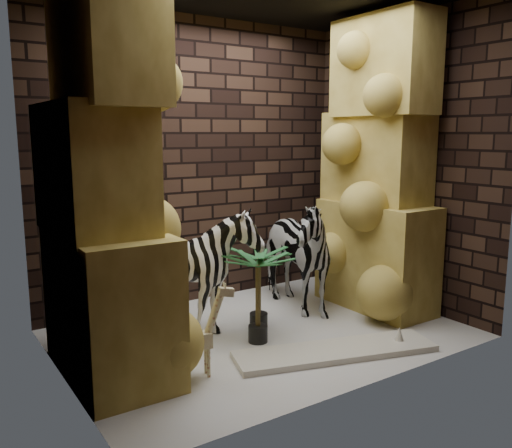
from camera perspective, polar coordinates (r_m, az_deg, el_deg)
floor at (r=4.96m, az=0.77°, el=-11.67°), size 3.50×3.50×0.00m
wall_back at (r=5.70m, az=-6.35°, el=6.55°), size 3.50×0.00×3.50m
wall_front at (r=3.67m, az=11.95°, el=4.68°), size 3.50×0.00×3.50m
wall_left at (r=3.92m, az=-20.89°, el=4.56°), size 0.00×3.00×3.00m
wall_right at (r=5.80m, az=15.32°, el=6.32°), size 0.00×3.00×3.00m
rock_pillar_left at (r=4.01m, az=-16.00°, el=4.92°), size 0.68×1.30×3.00m
rock_pillar_right at (r=5.55m, az=13.06°, el=6.28°), size 0.58×1.25×3.00m
zebra_right at (r=5.46m, az=3.58°, el=-2.09°), size 0.74×1.23×1.39m
zebra_left at (r=4.85m, az=-6.62°, el=-5.58°), size 1.11×1.30×1.07m
giraffe_toy at (r=4.03m, az=-6.60°, el=-11.34°), size 0.39×0.20×0.73m
palm_front at (r=4.96m, az=0.29°, el=-6.95°), size 0.36×0.36×0.77m
palm_back at (r=4.65m, az=0.21°, el=-7.99°), size 0.36×0.36×0.79m
surfboard at (r=4.58m, az=8.54°, el=-13.33°), size 1.75×0.89×0.05m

